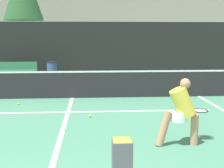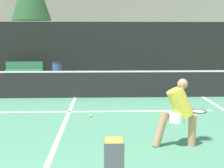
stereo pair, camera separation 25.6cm
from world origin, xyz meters
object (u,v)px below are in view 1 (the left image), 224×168
Objects in this scene: ball_hopper at (122,162)px; parked_car at (37,60)px; trash_bin at (52,71)px; courtside_bench at (18,70)px; player_practicing at (182,110)px.

ball_hopper is 0.16× the size of parked_car.
trash_bin is (-2.35, 11.24, 0.07)m from ball_hopper.
trash_bin is 0.20× the size of parked_car.
ball_hopper is at bearing -73.38° from courtside_bench.
courtside_bench is 1.70m from trash_bin.
player_practicing is 0.31× the size of parked_car.
courtside_bench reaches higher than ball_hopper.
player_practicing is 11.20m from courtside_bench.
player_practicing reaches higher than trash_bin.
player_practicing is at bearing -68.99° from trash_bin.
parked_car is at bearing 103.61° from ball_hopper.
courtside_bench is at bearing -91.31° from parked_car.
parked_car is (-1.58, 4.99, 0.13)m from trash_bin.
parked_car is (-3.93, 16.22, 0.20)m from ball_hopper.
parked_car is (0.11, 4.75, 0.10)m from courtside_bench.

